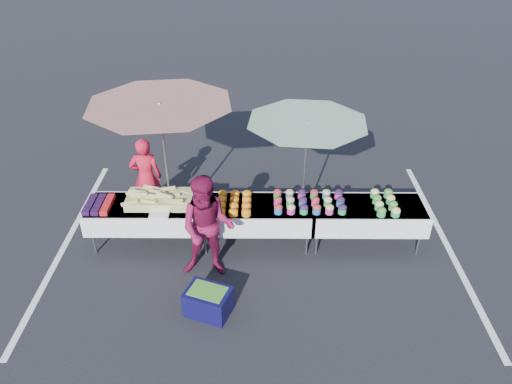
{
  "coord_description": "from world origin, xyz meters",
  "views": [
    {
      "loc": [
        0.05,
        -6.67,
        5.19
      ],
      "look_at": [
        0.0,
        0.0,
        1.0
      ],
      "focal_mm": 35.0,
      "sensor_mm": 36.0,
      "label": 1
    }
  ],
  "objects_px": {
    "table_left": "(146,213)",
    "table_right": "(367,214)",
    "umbrella_right": "(307,131)",
    "table_center": "(256,214)",
    "customer": "(208,228)",
    "storage_bin": "(208,301)",
    "umbrella_left": "(161,115)",
    "vendor": "(146,177)"
  },
  "relations": [
    {
      "from": "table_left",
      "to": "table_right",
      "type": "bearing_deg",
      "value": 0.0
    },
    {
      "from": "table_right",
      "to": "umbrella_right",
      "type": "xyz_separation_m",
      "value": [
        -1.0,
        0.51,
        1.23
      ]
    },
    {
      "from": "table_center",
      "to": "table_left",
      "type": "bearing_deg",
      "value": 180.0
    },
    {
      "from": "table_left",
      "to": "umbrella_right",
      "type": "bearing_deg",
      "value": 11.12
    },
    {
      "from": "table_center",
      "to": "customer",
      "type": "relative_size",
      "value": 1.1
    },
    {
      "from": "umbrella_right",
      "to": "storage_bin",
      "type": "xyz_separation_m",
      "value": [
        -1.45,
        -2.11,
        -1.61
      ]
    },
    {
      "from": "umbrella_left",
      "to": "customer",
      "type": "bearing_deg",
      "value": -56.76
    },
    {
      "from": "table_center",
      "to": "vendor",
      "type": "relative_size",
      "value": 1.23
    },
    {
      "from": "table_left",
      "to": "umbrella_right",
      "type": "relative_size",
      "value": 0.76
    },
    {
      "from": "table_left",
      "to": "storage_bin",
      "type": "distance_m",
      "value": 2.0
    },
    {
      "from": "umbrella_left",
      "to": "storage_bin",
      "type": "relative_size",
      "value": 3.88
    },
    {
      "from": "table_center",
      "to": "umbrella_right",
      "type": "bearing_deg",
      "value": 32.56
    },
    {
      "from": "table_left",
      "to": "customer",
      "type": "bearing_deg",
      "value": -34.49
    },
    {
      "from": "table_left",
      "to": "table_right",
      "type": "height_order",
      "value": "same"
    },
    {
      "from": "table_center",
      "to": "umbrella_right",
      "type": "height_order",
      "value": "umbrella_right"
    },
    {
      "from": "vendor",
      "to": "umbrella_left",
      "type": "height_order",
      "value": "umbrella_left"
    },
    {
      "from": "umbrella_right",
      "to": "table_left",
      "type": "bearing_deg",
      "value": -168.88
    },
    {
      "from": "customer",
      "to": "table_right",
      "type": "bearing_deg",
      "value": 19.09
    },
    {
      "from": "table_left",
      "to": "umbrella_right",
      "type": "xyz_separation_m",
      "value": [
        2.6,
        0.51,
        1.23
      ]
    },
    {
      "from": "table_left",
      "to": "umbrella_left",
      "type": "height_order",
      "value": "umbrella_left"
    },
    {
      "from": "vendor",
      "to": "customer",
      "type": "height_order",
      "value": "customer"
    },
    {
      "from": "customer",
      "to": "umbrella_right",
      "type": "relative_size",
      "value": 0.69
    },
    {
      "from": "umbrella_right",
      "to": "table_right",
      "type": "bearing_deg",
      "value": -27.06
    },
    {
      "from": "umbrella_left",
      "to": "umbrella_right",
      "type": "height_order",
      "value": "umbrella_left"
    },
    {
      "from": "vendor",
      "to": "storage_bin",
      "type": "distance_m",
      "value": 2.83
    },
    {
      "from": "vendor",
      "to": "table_center",
      "type": "bearing_deg",
      "value": 152.31
    },
    {
      "from": "table_center",
      "to": "vendor",
      "type": "xyz_separation_m",
      "value": [
        -1.94,
        0.86,
        0.17
      ]
    },
    {
      "from": "vendor",
      "to": "customer",
      "type": "bearing_deg",
      "value": 123.62
    },
    {
      "from": "table_center",
      "to": "storage_bin",
      "type": "xyz_separation_m",
      "value": [
        -0.65,
        -1.6,
        -0.38
      ]
    },
    {
      "from": "table_right",
      "to": "umbrella_left",
      "type": "bearing_deg",
      "value": 173.01
    },
    {
      "from": "umbrella_right",
      "to": "table_center",
      "type": "bearing_deg",
      "value": -147.44
    },
    {
      "from": "table_left",
      "to": "customer",
      "type": "relative_size",
      "value": 1.1
    },
    {
      "from": "customer",
      "to": "storage_bin",
      "type": "relative_size",
      "value": 2.32
    },
    {
      "from": "table_right",
      "to": "table_center",
      "type": "bearing_deg",
      "value": 180.0
    },
    {
      "from": "table_right",
      "to": "umbrella_right",
      "type": "distance_m",
      "value": 1.67
    },
    {
      "from": "table_center",
      "to": "umbrella_left",
      "type": "distance_m",
      "value": 2.16
    },
    {
      "from": "storage_bin",
      "to": "table_center",
      "type": "bearing_deg",
      "value": 88.36
    },
    {
      "from": "table_center",
      "to": "customer",
      "type": "distance_m",
      "value": 1.06
    },
    {
      "from": "storage_bin",
      "to": "umbrella_right",
      "type": "bearing_deg",
      "value": 76.04
    },
    {
      "from": "storage_bin",
      "to": "umbrella_left",
      "type": "bearing_deg",
      "value": 132.59
    },
    {
      "from": "umbrella_right",
      "to": "storage_bin",
      "type": "relative_size",
      "value": 3.36
    },
    {
      "from": "table_left",
      "to": "vendor",
      "type": "distance_m",
      "value": 0.89
    }
  ]
}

